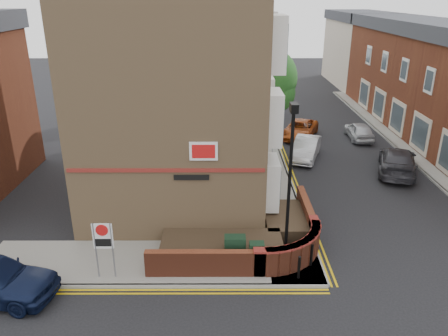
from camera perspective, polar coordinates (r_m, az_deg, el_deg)
ground at (r=16.20m, az=2.63°, el=-15.31°), size 120.00×120.00×0.00m
pavement_corner at (r=17.58m, az=-9.32°, el=-12.03°), size 13.00×3.00×0.12m
pavement_main at (r=30.61m, az=5.03°, el=3.23°), size 2.00×32.00×0.12m
pavement_far at (r=30.89m, az=26.31°, el=1.15°), size 4.00×40.00×0.12m
kerb_side at (r=16.38m, az=-10.13°, el=-14.94°), size 13.00×0.15×0.12m
kerb_main_near at (r=30.72m, az=6.89°, el=3.22°), size 0.15×32.00×0.12m
kerb_main_far at (r=30.05m, az=22.89°, el=1.18°), size 0.15×40.00×0.12m
yellow_lines_side at (r=16.21m, az=-10.26°, el=-15.62°), size 13.00×0.28×0.01m
yellow_lines_main at (r=30.76m, az=7.35°, el=3.12°), size 0.28×32.00×0.01m
corner_building at (r=21.30m, az=-5.91°, el=12.12°), size 8.95×10.40×13.60m
garden_wall at (r=18.25m, az=2.27°, el=-10.57°), size 6.80×6.00×1.20m
lamppost at (r=15.67m, az=8.50°, el=-2.65°), size 0.25×0.50×6.30m
utility_cabinet_large at (r=16.84m, az=1.43°, el=-10.69°), size 0.80×0.45×1.20m
utility_cabinet_small at (r=16.66m, az=4.27°, el=-11.36°), size 0.55×0.40×1.10m
bollard_near at (r=16.40m, az=9.77°, el=-12.67°), size 0.11×0.11×0.90m
bollard_far at (r=17.16m, az=11.35°, el=-11.08°), size 0.11×0.11×0.90m
zone_sign at (r=16.24m, az=-15.50°, el=-9.10°), size 0.72×0.07×2.20m
far_terrace at (r=34.05m, az=26.90°, el=9.81°), size 5.40×30.40×8.00m
far_terrace_cream at (r=53.44m, az=17.03°, el=14.75°), size 5.40×12.40×8.00m
tree_near at (r=27.55m, az=5.70°, el=11.11°), size 3.64×3.65×6.70m
tree_mid at (r=35.35m, az=4.47°, el=14.31°), size 4.03×4.03×7.42m
tree_far at (r=43.31m, az=3.64°, el=15.33°), size 3.81×3.81×7.00m
traffic_light_assembly at (r=38.67m, az=4.63°, el=11.33°), size 0.20×0.16×4.20m
silver_car_near at (r=28.14m, az=10.66°, el=2.55°), size 2.67×4.31×1.34m
red_car_main at (r=32.35m, az=9.89°, el=5.03°), size 3.52×4.81×1.22m
grey_car_far at (r=27.35m, az=21.71°, el=0.90°), size 3.57×5.40×1.45m
silver_car_far at (r=32.90m, az=17.23°, el=4.67°), size 1.51×3.67×1.24m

